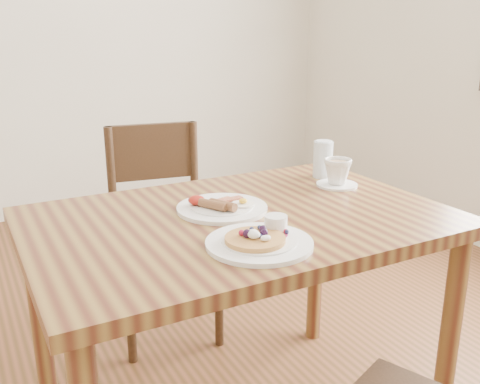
{
  "coord_description": "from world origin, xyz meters",
  "views": [
    {
      "loc": [
        -0.69,
        -1.28,
        1.27
      ],
      "look_at": [
        0.0,
        0.0,
        0.82
      ],
      "focal_mm": 40.0,
      "sensor_mm": 36.0,
      "label": 1
    }
  ],
  "objects": [
    {
      "name": "pancake_plate",
      "position": [
        -0.06,
        -0.22,
        0.76
      ],
      "size": [
        0.27,
        0.27,
        0.06
      ],
      "color": "white",
      "rests_on": "dining_table"
    },
    {
      "name": "water_glass",
      "position": [
        0.46,
        0.22,
        0.82
      ],
      "size": [
        0.07,
        0.07,
        0.13
      ],
      "primitive_type": "cylinder",
      "color": "silver",
      "rests_on": "dining_table"
    },
    {
      "name": "dining_table",
      "position": [
        0.0,
        0.0,
        0.65
      ],
      "size": [
        1.2,
        0.8,
        0.75
      ],
      "color": "brown",
      "rests_on": "ground"
    },
    {
      "name": "chair_far",
      "position": [
        0.02,
        0.73,
        0.49
      ],
      "size": [
        0.48,
        0.48,
        0.88
      ],
      "rotation": [
        0.0,
        0.0,
        2.98
      ],
      "color": "#382214",
      "rests_on": "ground"
    },
    {
      "name": "breakfast_plate",
      "position": [
        -0.03,
        0.06,
        0.76
      ],
      "size": [
        0.27,
        0.27,
        0.04
      ],
      "color": "white",
      "rests_on": "dining_table"
    },
    {
      "name": "teacup_saucer",
      "position": [
        0.43,
        0.1,
        0.79
      ],
      "size": [
        0.14,
        0.14,
        0.1
      ],
      "color": "white",
      "rests_on": "dining_table"
    }
  ]
}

